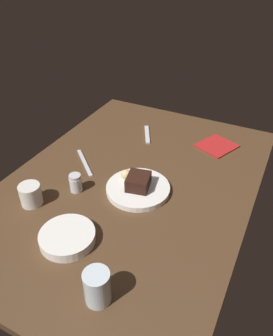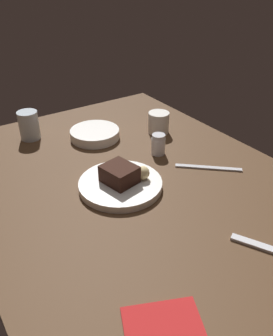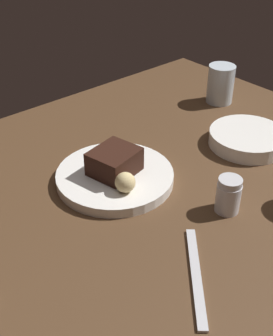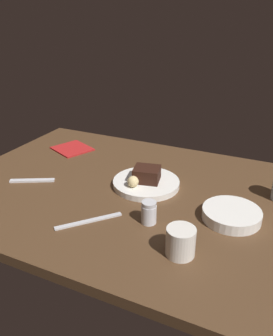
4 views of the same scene
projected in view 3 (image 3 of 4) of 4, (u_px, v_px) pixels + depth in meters
dining_table at (119, 205)px, 79.92cm from camera, size 120.00×84.00×3.00cm
dessert_plate at (115, 177)px, 83.05cm from camera, size 22.05×22.05×1.95cm
chocolate_cake_slice at (114, 162)px, 81.34cm from camera, size 9.74×9.00×4.61cm
bread_roll at (125, 182)px, 76.78cm from camera, size 3.65×3.65×3.65cm
salt_shaker at (228, 195)px, 74.70cm from camera, size 4.26×4.26×6.53cm
water_glass at (221, 84)px, 109.52cm from camera, size 6.59×6.59×9.44cm
side_bowl at (248, 139)px, 93.65cm from camera, size 16.30×16.30×3.08cm
butter_knife at (196, 275)px, 63.89cm from camera, size 13.72×15.09×0.50cm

